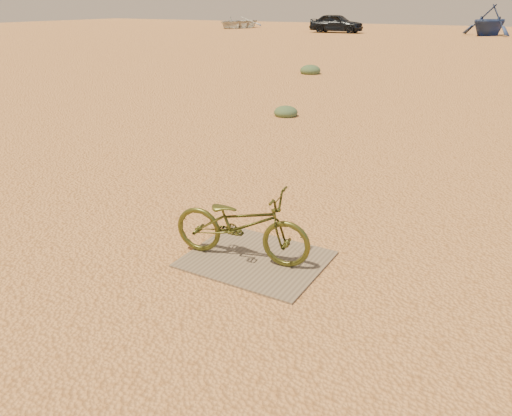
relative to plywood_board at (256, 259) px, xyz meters
The scene contains 8 objects.
ground 0.54m from the plywood_board, 113.93° to the right, with size 120.00×120.00×0.00m, color #DE9956.
plywood_board is the anchor object (origin of this frame).
bicycle 0.43m from the plywood_board, 156.22° to the right, with size 0.52×1.49×0.78m, color #434618.
car 42.23m from the plywood_board, 110.19° to the left, with size 1.85×4.60×1.57m, color black.
boat_near_left 49.86m from the plywood_board, 122.09° to the left, with size 3.87×5.42×1.12m, color silver.
boat_far_left 42.00m from the plywood_board, 93.47° to the left, with size 3.87×4.49×2.36m, color navy.
kale_a 7.26m from the plywood_board, 114.13° to the left, with size 0.57×0.57×0.31m, color #4E6A44.
kale_c 14.92m from the plywood_board, 111.84° to the left, with size 0.78×0.78×0.43m, color #4E6A44.
Camera 1 is at (2.55, -3.57, 2.55)m, focal length 35.00 mm.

